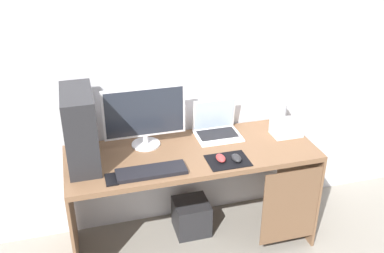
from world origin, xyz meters
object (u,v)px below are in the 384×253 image
at_px(pc_tower, 80,129).
at_px(subwoofer, 191,216).
at_px(monitor, 145,116).
at_px(mouse_right, 236,158).
at_px(cell_phone, 111,179).
at_px(mouse_left, 221,158).
at_px(projector, 287,128).
at_px(keyboard, 151,171).
at_px(speaker, 279,114).
at_px(laptop, 217,128).

bearing_deg(pc_tower, subwoofer, 4.61).
bearing_deg(pc_tower, monitor, 15.35).
relative_size(pc_tower, mouse_right, 4.93).
bearing_deg(cell_phone, mouse_left, 2.59).
distance_m(projector, keyboard, 1.02).
bearing_deg(monitor, keyboard, -95.03).
bearing_deg(mouse_right, projector, 27.28).
height_order(keyboard, mouse_right, mouse_right).
relative_size(mouse_right, subwoofer, 0.39).
bearing_deg(cell_phone, speaker, 17.77).
relative_size(pc_tower, speaker, 2.76).
relative_size(projector, subwoofer, 0.81).
distance_m(monitor, keyboard, 0.40).
xyz_separation_m(keyboard, mouse_right, (0.54, -0.01, 0.01)).
bearing_deg(keyboard, mouse_left, 2.59).
bearing_deg(mouse_left, monitor, 141.97).
bearing_deg(keyboard, monitor, 84.97).
bearing_deg(mouse_left, cell_phone, -177.41).
relative_size(speaker, subwoofer, 0.70).
xyz_separation_m(monitor, subwoofer, (0.30, -0.06, -0.83)).
bearing_deg(mouse_right, mouse_left, 165.26).
height_order(speaker, mouse_right, speaker).
relative_size(monitor, subwoofer, 2.17).
height_order(laptop, mouse_right, laptop).
distance_m(mouse_right, cell_phone, 0.78).
xyz_separation_m(projector, mouse_right, (-0.46, -0.24, -0.03)).
xyz_separation_m(projector, mouse_left, (-0.55, -0.21, -0.03)).
height_order(pc_tower, cell_phone, pc_tower).
bearing_deg(cell_phone, monitor, 52.66).
bearing_deg(mouse_right, subwoofer, 125.73).
xyz_separation_m(speaker, keyboard, (-1.01, -0.39, -0.07)).
bearing_deg(keyboard, pc_tower, 148.61).
xyz_separation_m(monitor, keyboard, (-0.03, -0.34, -0.20)).
bearing_deg(mouse_left, subwoofer, 113.32).
height_order(mouse_left, mouse_right, same).
distance_m(keyboard, cell_phone, 0.24).
relative_size(projector, cell_phone, 1.54).
xyz_separation_m(speaker, projector, (-0.02, -0.16, -0.03)).
height_order(speaker, cell_phone, speaker).
distance_m(projector, mouse_right, 0.52).
distance_m(pc_tower, keyboard, 0.50).
distance_m(mouse_left, subwoofer, 0.70).
bearing_deg(pc_tower, speaker, 6.58).
distance_m(laptop, speaker, 0.48).
xyz_separation_m(pc_tower, projector, (1.37, 0.00, -0.18)).
bearing_deg(projector, monitor, 173.41).
xyz_separation_m(laptop, speaker, (0.48, 0.02, 0.04)).
xyz_separation_m(projector, keyboard, (-0.99, -0.23, -0.04)).
bearing_deg(mouse_left, laptop, 75.59).
height_order(monitor, keyboard, monitor).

